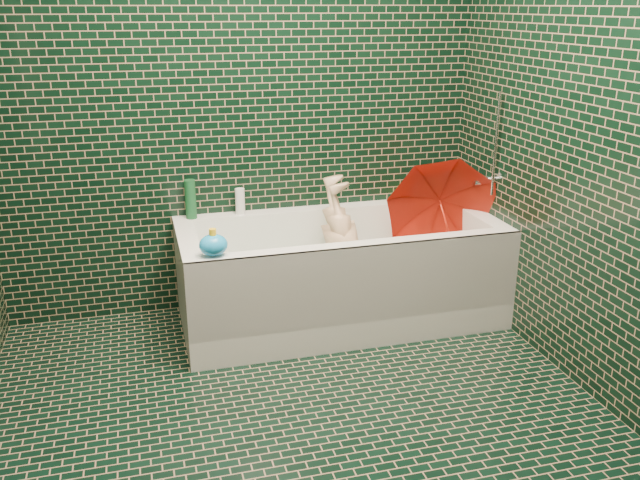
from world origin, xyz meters
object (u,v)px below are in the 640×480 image
object	(u,v)px
bathtub	(341,284)
bath_toy	(213,245)
child	(349,263)
umbrella	(445,219)
rubber_duck	(401,193)

from	to	relation	value
bathtub	bath_toy	distance (m)	0.86
child	bathtub	bearing A→B (deg)	-40.28
bathtub	child	bearing A→B (deg)	38.69
umbrella	rubber_duck	xyz separation A→B (m)	(-0.08, 0.42, 0.03)
child	rubber_duck	distance (m)	0.59
bathtub	rubber_duck	world-z (taller)	rubber_duck
bathtub	child	distance (m)	0.13
bathtub	bath_toy	bearing A→B (deg)	-157.62
umbrella	rubber_duck	bearing A→B (deg)	120.22
rubber_duck	bath_toy	size ratio (longest dim) A/B	0.71
rubber_duck	bath_toy	world-z (taller)	bath_toy
child	umbrella	xyz separation A→B (m)	(0.50, -0.12, 0.25)
child	rubber_duck	world-z (taller)	rubber_duck
rubber_duck	bath_toy	xyz separation A→B (m)	(-1.18, -0.65, 0.02)
umbrella	rubber_duck	distance (m)	0.43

